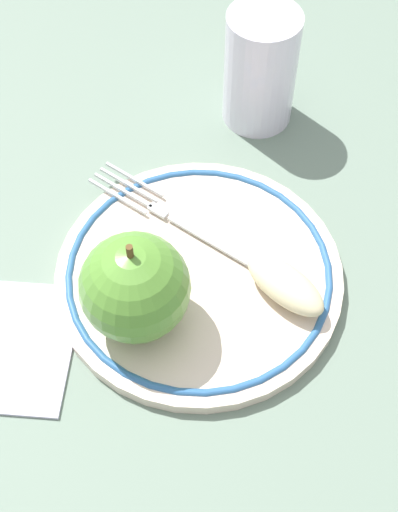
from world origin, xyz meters
TOP-DOWN VIEW (x-y plane):
  - ground_plane at (0.00, 0.00)m, footprint 2.00×2.00m
  - plate at (0.02, 0.02)m, footprint 0.24×0.24m
  - apple_red_whole at (-0.04, -0.01)m, footprint 0.08×0.08m
  - apple_slice_front at (0.08, -0.02)m, footprint 0.07×0.08m
  - fork at (0.02, 0.07)m, footprint 0.13×0.15m
  - drinking_glass at (0.12, 0.19)m, footprint 0.07×0.07m

SIDE VIEW (x-z plane):
  - ground_plane at x=0.00m, z-range 0.00..0.00m
  - plate at x=0.02m, z-range 0.00..0.02m
  - fork at x=0.02m, z-range 0.02..0.02m
  - apple_slice_front at x=0.08m, z-range 0.02..0.04m
  - apple_red_whole at x=-0.04m, z-range 0.01..0.10m
  - drinking_glass at x=0.12m, z-range 0.00..0.12m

